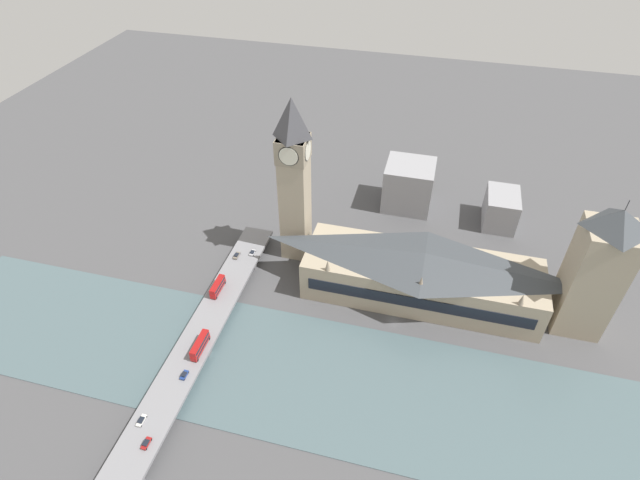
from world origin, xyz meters
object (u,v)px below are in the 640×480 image
Objects in this scene: victoria_tower at (595,272)px; double_decker_bus_lead at (200,345)px; parliament_hall at (422,275)px; car_northbound_mid at (146,443)px; double_decker_bus_mid at (218,286)px; road_bridge at (195,345)px; car_southbound_mid at (237,255)px; car_southbound_tail at (252,253)px; car_northbound_tail at (141,420)px; clock_tower at (294,178)px; car_northbound_lead at (184,375)px.

double_decker_bus_lead is at bearing 111.33° from victoria_tower.
victoria_tower is 5.03× the size of double_decker_bus_lead.
parliament_hall is 23.55× the size of car_northbound_mid.
double_decker_bus_mid is 67.55m from car_northbound_mid.
double_decker_bus_lead reaches higher than road_bridge.
car_southbound_mid is 7.12m from car_southbound_tail.
double_decker_bus_lead reaches higher than double_decker_bus_mid.
car_southbound_mid reaches higher than road_bridge.
car_northbound_mid reaches higher than car_southbound_tail.
car_northbound_tail is (6.58, 5.47, -0.07)m from car_northbound_mid.
clock_tower is 76.01m from double_decker_bus_lead.
road_bridge is at bearing -4.95° from car_northbound_tail.
car_northbound_tail reaches higher than car_southbound_tail.
car_northbound_lead is at bearing 167.23° from clock_tower.
double_decker_bus_mid is (29.49, 5.87, -0.17)m from double_decker_bus_lead.
parliament_hall is 93.34m from road_bridge.
car_southbound_tail is at bearing 88.35° from parliament_hall.
parliament_hall is 81.18m from car_southbound_mid.
victoria_tower is 15.12× the size of car_southbound_tail.
car_southbound_mid is (89.06, 5.64, -0.04)m from car_northbound_mid.
car_southbound_tail is at bearing -0.31° from car_northbound_mid.
parliament_hall is at bearing 90.06° from victoria_tower.
double_decker_bus_mid reaches higher than car_southbound_tail.
road_bridge is at bearing 11.14° from car_northbound_lead.
clock_tower reaches higher than car_northbound_mid.
road_bridge is at bearing 110.18° from victoria_tower.
victoria_tower reaches higher than parliament_hall.
clock_tower reaches higher than car_southbound_mid.
car_northbound_mid is at bearing 140.25° from parliament_hall.
road_bridge is at bearing 162.38° from clock_tower.
car_northbound_lead is at bearing 176.74° from double_decker_bus_lead.
car_southbound_tail is (3.60, -6.14, -0.05)m from car_southbound_mid.
car_northbound_tail is at bearing 120.72° from victoria_tower.
double_decker_bus_mid is (27.66, 2.47, 3.46)m from road_bridge.
car_northbound_tail is at bearing 39.75° from car_northbound_mid.
car_northbound_mid is at bearing 178.80° from double_decker_bus_lead.
victoria_tower is at bearing -90.89° from car_southbound_tail.
double_decker_bus_mid reaches higher than car_southbound_mid.
car_southbound_mid reaches higher than car_southbound_tail.
clock_tower is 54.65m from double_decker_bus_mid.
double_decker_bus_lead reaches higher than car_southbound_mid.
car_northbound_tail is at bearing 136.10° from parliament_hall.
double_decker_bus_mid is 2.64× the size of car_northbound_mid.
double_decker_bus_mid is at bearing 11.26° from double_decker_bus_lead.
double_decker_bus_lead is 37.90m from car_northbound_mid.
parliament_hall is 8.06× the size of double_decker_bus_lead.
car_southbound_tail is at bearing -59.61° from car_southbound_mid.
clock_tower is 6.39× the size of double_decker_bus_lead.
victoria_tower reaches higher than double_decker_bus_mid.
car_northbound_tail is 86.29m from car_southbound_tail.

